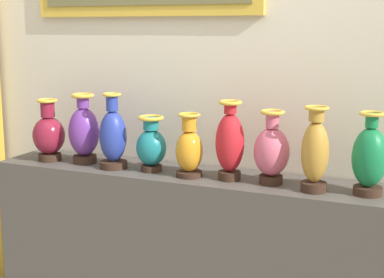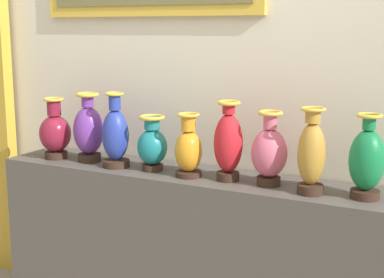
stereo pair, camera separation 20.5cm
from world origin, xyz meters
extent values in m
cube|color=#4C4742|center=(0.00, 0.00, 0.45)|extent=(2.27, 0.41, 0.89)
cube|color=beige|center=(0.00, 0.27, 1.51)|extent=(4.34, 0.10, 3.01)
cylinder|color=#382319|center=(-0.88, -0.05, 0.91)|extent=(0.13, 0.13, 0.04)
ellipsoid|color=maroon|center=(-0.88, -0.05, 1.04)|extent=(0.19, 0.19, 0.22)
cylinder|color=maroon|center=(-0.88, -0.05, 1.20)|extent=(0.08, 0.08, 0.09)
torus|color=gold|center=(-0.88, -0.05, 1.24)|extent=(0.12, 0.12, 0.02)
cylinder|color=#382319|center=(-0.66, -0.02, 0.92)|extent=(0.13, 0.13, 0.04)
ellipsoid|color=#6B3393|center=(-0.66, -0.02, 1.07)|extent=(0.17, 0.17, 0.27)
cylinder|color=#6B3393|center=(-0.66, -0.02, 1.25)|extent=(0.07, 0.07, 0.07)
torus|color=gold|center=(-0.66, -0.02, 1.28)|extent=(0.13, 0.13, 0.02)
cylinder|color=#382319|center=(-0.45, -0.06, 0.91)|extent=(0.15, 0.15, 0.04)
ellipsoid|color=#263899|center=(-0.45, -0.06, 1.07)|extent=(0.15, 0.15, 0.28)
cylinder|color=#263899|center=(-0.45, -0.06, 1.26)|extent=(0.07, 0.07, 0.09)
torus|color=gold|center=(-0.45, -0.06, 1.30)|extent=(0.10, 0.10, 0.02)
cylinder|color=#382319|center=(-0.22, -0.03, 0.91)|extent=(0.11, 0.11, 0.03)
ellipsoid|color=#19727A|center=(-0.22, -0.03, 1.02)|extent=(0.16, 0.16, 0.19)
cylinder|color=#19727A|center=(-0.22, -0.03, 1.15)|extent=(0.08, 0.08, 0.06)
torus|color=gold|center=(-0.22, -0.03, 1.18)|extent=(0.14, 0.14, 0.02)
cylinder|color=#382319|center=(0.01, -0.06, 0.91)|extent=(0.14, 0.14, 0.03)
ellipsoid|color=orange|center=(0.01, -0.06, 1.03)|extent=(0.14, 0.14, 0.22)
cylinder|color=orange|center=(0.01, -0.06, 1.18)|extent=(0.08, 0.08, 0.08)
torus|color=gold|center=(0.01, -0.06, 1.22)|extent=(0.12, 0.12, 0.02)
cylinder|color=#382319|center=(0.22, -0.03, 0.91)|extent=(0.12, 0.12, 0.04)
ellipsoid|color=red|center=(0.22, -0.03, 1.08)|extent=(0.15, 0.15, 0.30)
cylinder|color=red|center=(0.22, -0.03, 1.26)|extent=(0.06, 0.06, 0.06)
torus|color=gold|center=(0.22, -0.03, 1.29)|extent=(0.12, 0.12, 0.02)
cylinder|color=#382319|center=(0.44, -0.02, 0.91)|extent=(0.12, 0.12, 0.04)
ellipsoid|color=#CC5972|center=(0.44, -0.02, 1.05)|extent=(0.18, 0.18, 0.24)
cylinder|color=#CC5972|center=(0.44, -0.02, 1.21)|extent=(0.06, 0.06, 0.08)
torus|color=gold|center=(0.44, -0.02, 1.25)|extent=(0.12, 0.12, 0.02)
cylinder|color=#382319|center=(0.66, -0.07, 0.92)|extent=(0.12, 0.12, 0.04)
ellipsoid|color=#B27F2D|center=(0.66, -0.07, 1.08)|extent=(0.13, 0.13, 0.29)
cylinder|color=#B27F2D|center=(0.66, -0.07, 1.26)|extent=(0.07, 0.07, 0.06)
torus|color=gold|center=(0.66, -0.07, 1.29)|extent=(0.12, 0.12, 0.01)
cylinder|color=#382319|center=(0.90, -0.03, 0.91)|extent=(0.13, 0.13, 0.04)
ellipsoid|color=#14723D|center=(0.90, -0.03, 1.07)|extent=(0.16, 0.16, 0.28)
cylinder|color=#14723D|center=(0.90, -0.03, 1.24)|extent=(0.06, 0.06, 0.06)
torus|color=gold|center=(0.90, -0.03, 1.27)|extent=(0.12, 0.12, 0.02)
camera|label=1|loc=(1.18, -2.69, 1.66)|focal=53.54mm
camera|label=2|loc=(1.36, -2.61, 1.66)|focal=53.54mm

